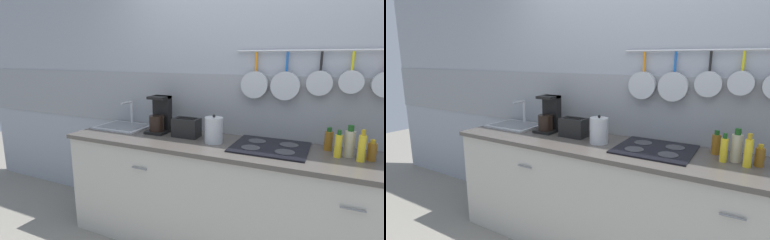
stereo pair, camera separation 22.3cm
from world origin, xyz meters
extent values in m
cube|color=#999EA8|center=(0.00, 0.37, 1.30)|extent=(7.20, 0.06, 2.60)
cube|color=gray|center=(0.00, 0.36, 1.19)|extent=(7.20, 0.07, 0.53)
cylinder|color=#B7BABF|center=(0.44, 0.31, 1.65)|extent=(1.22, 0.02, 0.02)
cylinder|color=orange|center=(-0.01, 0.31, 1.57)|extent=(0.02, 0.02, 0.16)
cylinder|color=#B7BABF|center=(-0.01, 0.29, 1.38)|extent=(0.22, 0.05, 0.22)
cylinder|color=#1959B2|center=(0.24, 0.31, 1.57)|extent=(0.02, 0.02, 0.15)
cylinder|color=#B7BABF|center=(0.24, 0.29, 1.38)|extent=(0.23, 0.05, 0.23)
cylinder|color=black|center=(0.49, 0.31, 1.58)|extent=(0.02, 0.02, 0.14)
cylinder|color=#B7BABF|center=(0.49, 0.30, 1.41)|extent=(0.19, 0.04, 0.19)
cylinder|color=gold|center=(0.70, 0.31, 1.58)|extent=(0.02, 0.02, 0.13)
cylinder|color=#B7BABF|center=(0.70, 0.28, 1.43)|extent=(0.17, 0.07, 0.17)
cube|color=#B7B2A8|center=(0.00, 0.00, 0.44)|extent=(3.04, 0.62, 0.89)
cylinder|color=slate|center=(-0.76, -0.32, 0.73)|extent=(0.14, 0.01, 0.01)
cylinder|color=slate|center=(0.76, -0.32, 0.73)|extent=(0.14, 0.01, 0.01)
cube|color=#4C4742|center=(0.00, 0.00, 0.91)|extent=(3.08, 0.66, 0.03)
cube|color=#B7BABF|center=(-1.26, 0.12, 0.93)|extent=(0.49, 0.38, 0.01)
cube|color=slate|center=(-1.26, 0.12, 0.94)|extent=(0.41, 0.30, 0.00)
cylinder|color=#B7BABF|center=(-1.26, 0.26, 1.05)|extent=(0.03, 0.03, 0.25)
cylinder|color=#B7BABF|center=(-1.26, 0.19, 1.16)|extent=(0.02, 0.15, 0.02)
cube|color=black|center=(-0.83, 0.09, 0.94)|extent=(0.18, 0.22, 0.02)
cube|color=black|center=(-0.83, 0.16, 1.09)|extent=(0.17, 0.08, 0.33)
cylinder|color=black|center=(-0.83, 0.07, 1.02)|extent=(0.14, 0.14, 0.14)
cube|color=black|center=(-0.83, 0.11, 1.25)|extent=(0.17, 0.16, 0.02)
cube|color=black|center=(-0.53, 0.07, 1.01)|extent=(0.23, 0.14, 0.16)
cube|color=black|center=(-0.53, 0.05, 1.09)|extent=(0.17, 0.03, 0.00)
cube|color=black|center=(-0.53, 0.10, 1.09)|extent=(0.17, 0.03, 0.00)
cube|color=black|center=(-0.65, 0.07, 1.04)|extent=(0.02, 0.02, 0.02)
cylinder|color=#B7BABF|center=(-0.25, 0.01, 1.03)|extent=(0.15, 0.15, 0.21)
sphere|color=black|center=(-0.25, 0.01, 1.14)|extent=(0.02, 0.02, 0.02)
cube|color=black|center=(0.19, 0.06, 0.93)|extent=(0.55, 0.51, 0.01)
cylinder|color=#38383D|center=(0.07, -0.04, 0.94)|extent=(0.14, 0.14, 0.00)
cylinder|color=#38383D|center=(0.32, -0.04, 0.94)|extent=(0.14, 0.14, 0.00)
cylinder|color=#38383D|center=(0.07, 0.16, 0.94)|extent=(0.14, 0.14, 0.00)
cylinder|color=#38383D|center=(0.32, 0.16, 0.94)|extent=(0.14, 0.14, 0.00)
cylinder|color=#8C5919|center=(0.59, 0.18, 1.00)|extent=(0.06, 0.06, 0.14)
cylinder|color=#194C19|center=(0.59, 0.18, 1.08)|extent=(0.03, 0.03, 0.03)
cylinder|color=yellow|center=(0.66, 0.04, 1.00)|extent=(0.05, 0.05, 0.16)
cylinder|color=#194C19|center=(0.66, 0.04, 1.10)|extent=(0.03, 0.03, 0.03)
cylinder|color=#BFB799|center=(0.72, 0.09, 1.02)|extent=(0.07, 0.07, 0.18)
cylinder|color=#194C19|center=(0.72, 0.09, 1.13)|extent=(0.04, 0.04, 0.04)
cylinder|color=yellow|center=(0.80, 0.01, 1.01)|extent=(0.05, 0.05, 0.18)
cylinder|color=#B28C19|center=(0.80, 0.01, 1.12)|extent=(0.03, 0.03, 0.04)
cylinder|color=#8C5919|center=(0.86, 0.06, 0.98)|extent=(0.06, 0.06, 0.12)
cylinder|color=#B28C19|center=(0.86, 0.06, 1.06)|extent=(0.03, 0.03, 0.03)
camera|label=1|loc=(0.61, -2.18, 1.60)|focal=28.00mm
camera|label=2|loc=(0.81, -2.07, 1.60)|focal=28.00mm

